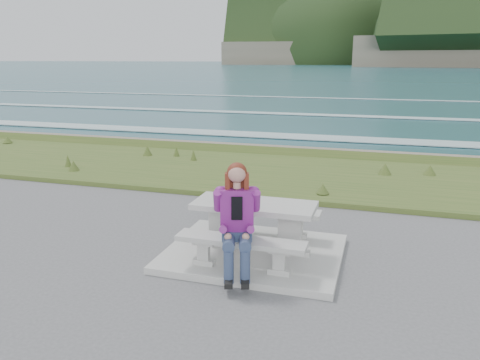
# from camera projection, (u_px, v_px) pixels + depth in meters

# --- Properties ---
(concrete_slab) EXTENTS (2.60, 2.10, 0.10)m
(concrete_slab) POSITION_uv_depth(u_px,v_px,m) (254.00, 253.00, 7.10)
(concrete_slab) COLOR #9B9B96
(concrete_slab) RESTS_ON ground
(picnic_table) EXTENTS (1.80, 0.75, 0.75)m
(picnic_table) POSITION_uv_depth(u_px,v_px,m) (254.00, 213.00, 6.94)
(picnic_table) COLOR #9B9B96
(picnic_table) RESTS_ON concrete_slab
(bench_landward) EXTENTS (1.80, 0.35, 0.45)m
(bench_landward) POSITION_uv_depth(u_px,v_px,m) (241.00, 246.00, 6.35)
(bench_landward) COLOR #9B9B96
(bench_landward) RESTS_ON concrete_slab
(bench_seaward) EXTENTS (1.80, 0.35, 0.45)m
(bench_seaward) POSITION_uv_depth(u_px,v_px,m) (265.00, 214.00, 7.64)
(bench_seaward) COLOR #9B9B96
(bench_seaward) RESTS_ON concrete_slab
(grass_verge) EXTENTS (160.00, 4.50, 0.22)m
(grass_verge) POSITION_uv_depth(u_px,v_px,m) (306.00, 178.00, 11.74)
(grass_verge) COLOR #35531F
(grass_verge) RESTS_ON ground
(shore_drop) EXTENTS (160.00, 0.80, 2.20)m
(shore_drop) POSITION_uv_depth(u_px,v_px,m) (321.00, 156.00, 14.42)
(shore_drop) COLOR #655F4C
(shore_drop) RESTS_ON ground
(ocean) EXTENTS (1600.00, 1600.00, 0.09)m
(ocean) POSITION_uv_depth(u_px,v_px,m) (354.00, 132.00, 30.78)
(ocean) COLOR #20515C
(ocean) RESTS_ON ground
(seated_woman) EXTENTS (0.62, 0.85, 1.50)m
(seated_woman) POSITION_uv_depth(u_px,v_px,m) (237.00, 235.00, 6.17)
(seated_woman) COLOR navy
(seated_woman) RESTS_ON concrete_slab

